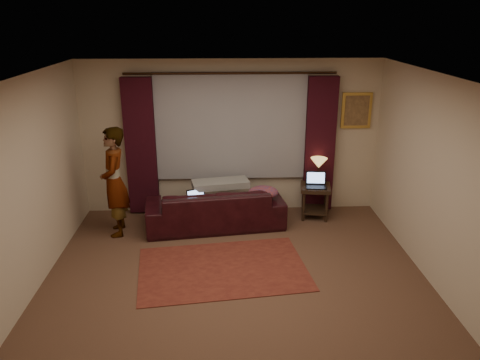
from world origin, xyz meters
The scene contains 20 objects.
floor centered at (0.00, 0.00, -0.01)m, with size 5.00×5.00×0.01m, color brown.
ceiling centered at (0.00, 0.00, 2.60)m, with size 5.00×5.00×0.02m, color silver.
wall_back centered at (0.00, 2.50, 1.30)m, with size 5.00×0.02×2.60m, color beige.
wall_front centered at (0.00, -2.50, 1.30)m, with size 5.00×0.02×2.60m, color beige.
wall_left centered at (-2.50, 0.00, 1.30)m, with size 0.02×5.00×2.60m, color beige.
wall_right centered at (2.50, 0.00, 1.30)m, with size 0.02×5.00×2.60m, color beige.
sheer_curtain centered at (0.00, 2.44, 1.50)m, with size 2.50×0.05×1.80m, color #9999A0.
drape_left centered at (-1.50, 2.39, 1.18)m, with size 0.50×0.14×2.30m, color black.
drape_right centered at (1.50, 2.39, 1.18)m, with size 0.50×0.14×2.30m, color black.
curtain_rod centered at (0.00, 2.39, 2.38)m, with size 0.04×0.04×3.40m, color black.
picture_frame centered at (2.10, 2.47, 1.75)m, with size 0.50×0.04×0.60m, color gold.
sofa centered at (-0.28, 1.80, 0.44)m, with size 2.20×0.95×0.89m, color black.
throw_blanket centered at (-0.19, 1.99, 0.90)m, with size 0.91×0.37×0.11m, color gray.
clothing_pile centered at (0.50, 1.83, 0.55)m, with size 0.49×0.38×0.21m, color #793C50.
laptop_sofa centered at (-0.53, 1.62, 0.55)m, with size 0.30×0.33×0.22m, color black, non-canonical shape.
area_rug centered at (-0.17, 0.41, 0.01)m, with size 2.25×1.50×0.01m, color maroon.
end_table centered at (1.40, 2.08, 0.28)m, with size 0.49×0.49×0.57m, color black.
tiffany_lamp centered at (1.46, 2.18, 0.79)m, with size 0.28×0.28×0.45m, color olive, non-canonical shape.
laptop_table centered at (1.39, 2.00, 0.69)m, with size 0.33×0.36×0.24m, color black, non-canonical shape.
person centered at (-1.80, 1.60, 0.85)m, with size 0.50×0.50×1.71m, color gray.
Camera 1 is at (-0.17, -5.17, 3.28)m, focal length 35.00 mm.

